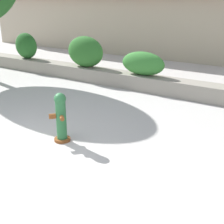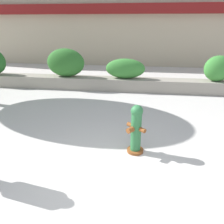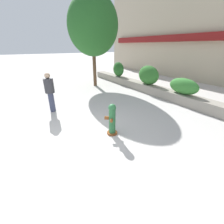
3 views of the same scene
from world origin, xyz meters
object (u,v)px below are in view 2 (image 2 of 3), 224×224
hedge_bush_2 (125,69)px  fire_hydrant (136,129)px  hedge_bush_1 (66,63)px  hedge_bush_3 (218,69)px

hedge_bush_2 → fire_hydrant: bearing=-82.7°
hedge_bush_1 → fire_hydrant: bearing=-56.6°
hedge_bush_3 → fire_hydrant: (-2.94, -4.65, -0.44)m
hedge_bush_1 → fire_hydrant: size_ratio=1.45×
hedge_bush_1 → hedge_bush_2: (2.47, 0.00, -0.18)m
fire_hydrant → hedge_bush_3: bearing=57.7°
hedge_bush_2 → fire_hydrant: (0.59, -4.65, -0.34)m
hedge_bush_2 → hedge_bush_3: (3.53, 0.00, 0.09)m
hedge_bush_1 → hedge_bush_3: 6.00m
hedge_bush_2 → fire_hydrant: size_ratio=1.46×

